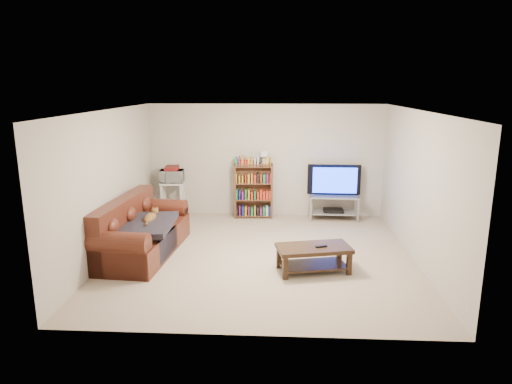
# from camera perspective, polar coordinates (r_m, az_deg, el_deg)

# --- Properties ---
(floor) EXTENTS (5.00, 5.00, 0.00)m
(floor) POSITION_cam_1_polar(r_m,az_deg,el_deg) (7.71, 0.59, -7.95)
(floor) COLOR #C0A98E
(floor) RESTS_ON ground
(ceiling) EXTENTS (5.00, 5.00, 0.00)m
(ceiling) POSITION_cam_1_polar(r_m,az_deg,el_deg) (7.19, 0.63, 10.16)
(ceiling) COLOR white
(ceiling) RESTS_ON ground
(wall_back) EXTENTS (5.00, 0.00, 5.00)m
(wall_back) POSITION_cam_1_polar(r_m,az_deg,el_deg) (9.81, 1.25, 3.95)
(wall_back) COLOR beige
(wall_back) RESTS_ON ground
(wall_front) EXTENTS (5.00, 0.00, 5.00)m
(wall_front) POSITION_cam_1_polar(r_m,az_deg,el_deg) (4.95, -0.65, -5.48)
(wall_front) COLOR beige
(wall_front) RESTS_ON ground
(wall_left) EXTENTS (0.00, 5.00, 5.00)m
(wall_left) POSITION_cam_1_polar(r_m,az_deg,el_deg) (7.87, -17.90, 0.96)
(wall_left) COLOR beige
(wall_left) RESTS_ON ground
(wall_right) EXTENTS (0.00, 5.00, 5.00)m
(wall_right) POSITION_cam_1_polar(r_m,az_deg,el_deg) (7.67, 19.61, 0.53)
(wall_right) COLOR beige
(wall_right) RESTS_ON ground
(sofa) EXTENTS (1.12, 2.27, 0.94)m
(sofa) POSITION_cam_1_polar(r_m,az_deg,el_deg) (7.95, -14.40, -5.19)
(sofa) COLOR #4E1F14
(sofa) RESTS_ON floor
(blanket) EXTENTS (0.86, 1.11, 0.19)m
(blanket) POSITION_cam_1_polar(r_m,az_deg,el_deg) (7.68, -13.61, -4.05)
(blanket) COLOR #242028
(blanket) RESTS_ON sofa
(cat) EXTENTS (0.29, 0.62, 0.18)m
(cat) POSITION_cam_1_polar(r_m,az_deg,el_deg) (7.85, -13.11, -3.21)
(cat) COLOR brown
(cat) RESTS_ON sofa
(coffee_table) EXTENTS (1.20, 0.78, 0.40)m
(coffee_table) POSITION_cam_1_polar(r_m,az_deg,el_deg) (7.06, 7.21, -7.69)
(coffee_table) COLOR black
(coffee_table) RESTS_ON floor
(remote) EXTENTS (0.19, 0.11, 0.02)m
(remote) POSITION_cam_1_polar(r_m,az_deg,el_deg) (6.99, 8.15, -6.75)
(remote) COLOR black
(remote) RESTS_ON coffee_table
(tv_stand) EXTENTS (1.04, 0.49, 0.52)m
(tv_stand) POSITION_cam_1_polar(r_m,az_deg,el_deg) (9.77, 9.67, -1.38)
(tv_stand) COLOR #999EA3
(tv_stand) RESTS_ON floor
(television) EXTENTS (1.12, 0.17, 0.64)m
(television) POSITION_cam_1_polar(r_m,az_deg,el_deg) (9.66, 9.78, 1.42)
(television) COLOR black
(television) RESTS_ON tv_stand
(dvd_player) EXTENTS (0.42, 0.30, 0.06)m
(dvd_player) POSITION_cam_1_polar(r_m,az_deg,el_deg) (9.81, 9.63, -2.28)
(dvd_player) COLOR black
(dvd_player) RESTS_ON tv_stand
(bookshelf) EXTENTS (0.83, 0.30, 1.17)m
(bookshelf) POSITION_cam_1_polar(r_m,az_deg,el_deg) (9.70, -0.33, 0.27)
(bookshelf) COLOR brown
(bookshelf) RESTS_ON floor
(shelf_clutter) EXTENTS (0.60, 0.21, 0.28)m
(shelf_clutter) POSITION_cam_1_polar(r_m,az_deg,el_deg) (9.58, 0.25, 4.23)
(shelf_clutter) COLOR silver
(shelf_clutter) RESTS_ON bookshelf
(microwave_stand) EXTENTS (0.50, 0.38, 0.78)m
(microwave_stand) POSITION_cam_1_polar(r_m,az_deg,el_deg) (9.86, -10.37, -0.38)
(microwave_stand) COLOR silver
(microwave_stand) RESTS_ON floor
(microwave) EXTENTS (0.50, 0.35, 0.27)m
(microwave) POSITION_cam_1_polar(r_m,az_deg,el_deg) (9.77, -10.47, 1.97)
(microwave) COLOR silver
(microwave) RESTS_ON microwave_stand
(game_boxes) EXTENTS (0.30, 0.26, 0.05)m
(game_boxes) POSITION_cam_1_polar(r_m,az_deg,el_deg) (9.74, -10.50, 2.87)
(game_boxes) COLOR maroon
(game_boxes) RESTS_ON microwave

